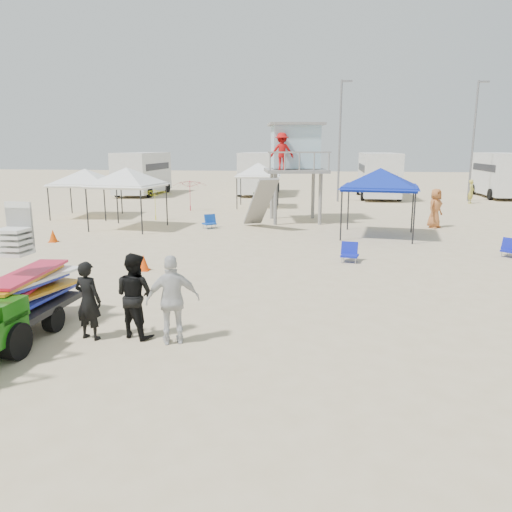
# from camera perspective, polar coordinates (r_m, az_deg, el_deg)

# --- Properties ---
(ground) EXTENTS (140.00, 140.00, 0.00)m
(ground) POSITION_cam_1_polar(r_m,az_deg,el_deg) (8.88, -5.89, -12.31)
(ground) COLOR beige
(ground) RESTS_ON ground
(surf_trailer) EXTENTS (1.45, 2.57, 2.32)m
(surf_trailer) POSITION_cam_1_polar(r_m,az_deg,el_deg) (11.18, -25.02, -3.06)
(surf_trailer) COLOR black
(surf_trailer) RESTS_ON ground
(man_left) EXTENTS (0.64, 0.50, 1.56)m
(man_left) POSITION_cam_1_polar(r_m,az_deg,el_deg) (10.24, -18.64, -4.85)
(man_left) COLOR black
(man_left) RESTS_ON ground
(man_mid) EXTENTS (1.00, 0.90, 1.70)m
(man_mid) POSITION_cam_1_polar(r_m,az_deg,el_deg) (10.10, -13.70, -4.38)
(man_mid) COLOR black
(man_mid) RESTS_ON ground
(man_right) EXTENTS (1.10, 0.75, 1.73)m
(man_right) POSITION_cam_1_polar(r_m,az_deg,el_deg) (9.60, -9.48, -4.98)
(man_right) COLOR silver
(man_right) RESTS_ON ground
(lifeguard_tower) EXTENTS (3.44, 3.44, 4.72)m
(lifeguard_tower) POSITION_cam_1_polar(r_m,az_deg,el_deg) (25.22, 4.38, 11.95)
(lifeguard_tower) COLOR gray
(lifeguard_tower) RESTS_ON ground
(canopy_blue) EXTENTS (3.34, 3.34, 3.25)m
(canopy_blue) POSITION_cam_1_polar(r_m,az_deg,el_deg) (21.39, 14.05, 9.34)
(canopy_blue) COLOR black
(canopy_blue) RESTS_ON ground
(canopy_white_a) EXTENTS (3.08, 3.08, 3.19)m
(canopy_white_a) POSITION_cam_1_polar(r_m,az_deg,el_deg) (23.57, -14.59, 9.42)
(canopy_white_a) COLOR black
(canopy_white_a) RESTS_ON ground
(canopy_white_b) EXTENTS (3.32, 3.32, 2.96)m
(canopy_white_b) POSITION_cam_1_polar(r_m,az_deg,el_deg) (28.21, -18.98, 9.11)
(canopy_white_b) COLOR black
(canopy_white_b) RESTS_ON ground
(canopy_white_c) EXTENTS (2.75, 2.75, 3.14)m
(canopy_white_c) POSITION_cam_1_polar(r_m,az_deg,el_deg) (31.12, 0.25, 10.35)
(canopy_white_c) COLOR black
(canopy_white_c) RESTS_ON ground
(umbrella_a) EXTENTS (2.40, 2.43, 1.82)m
(umbrella_a) POSITION_cam_1_polar(r_m,az_deg,el_deg) (29.66, -7.54, 6.89)
(umbrella_a) COLOR red
(umbrella_a) RESTS_ON ground
(umbrella_b) EXTENTS (2.50, 2.50, 1.61)m
(umbrella_b) POSITION_cam_1_polar(r_m,az_deg,el_deg) (26.05, -11.39, 5.77)
(umbrella_b) COLOR yellow
(umbrella_b) RESTS_ON ground
(cone_near) EXTENTS (0.34, 0.34, 0.50)m
(cone_near) POSITION_cam_1_polar(r_m,az_deg,el_deg) (15.56, -12.73, -0.73)
(cone_near) COLOR #F54107
(cone_near) RESTS_ON ground
(cone_far) EXTENTS (0.34, 0.34, 0.50)m
(cone_far) POSITION_cam_1_polar(r_m,az_deg,el_deg) (21.32, -22.19, 2.15)
(cone_far) COLOR #D64506
(cone_far) RESTS_ON ground
(beach_chair_a) EXTENTS (0.73, 0.84, 0.64)m
(beach_chair_a) POSITION_cam_1_polar(r_m,az_deg,el_deg) (23.27, -5.31, 3.96)
(beach_chair_a) COLOR #0F3EA4
(beach_chair_a) RESTS_ON ground
(beach_chair_b) EXTENTS (0.63, 0.67, 0.64)m
(beach_chair_b) POSITION_cam_1_polar(r_m,az_deg,el_deg) (16.66, 10.64, 0.44)
(beach_chair_b) COLOR #0F1CAB
(beach_chair_b) RESTS_ON ground
(beach_chair_c) EXTENTS (0.74, 0.86, 0.64)m
(beach_chair_c) POSITION_cam_1_polar(r_m,az_deg,el_deg) (19.18, 27.06, 0.84)
(beach_chair_c) COLOR #0F18A3
(beach_chair_c) RESTS_ON ground
(rv_far_left) EXTENTS (2.64, 6.80, 3.25)m
(rv_far_left) POSITION_cam_1_polar(r_m,az_deg,el_deg) (40.36, -12.84, 9.39)
(rv_far_left) COLOR silver
(rv_far_left) RESTS_ON ground
(rv_mid_left) EXTENTS (2.65, 6.50, 3.25)m
(rv_mid_left) POSITION_cam_1_polar(r_m,az_deg,el_deg) (39.69, 0.40, 9.65)
(rv_mid_left) COLOR silver
(rv_mid_left) RESTS_ON ground
(rv_mid_right) EXTENTS (2.64, 7.00, 3.25)m
(rv_mid_right) POSITION_cam_1_polar(r_m,az_deg,el_deg) (38.10, 13.84, 9.18)
(rv_mid_right) COLOR silver
(rv_mid_right) RESTS_ON ground
(rv_far_right) EXTENTS (2.64, 6.60, 3.25)m
(rv_far_right) POSITION_cam_1_polar(r_m,az_deg,el_deg) (41.49, 26.20, 8.51)
(rv_far_right) COLOR silver
(rv_far_right) RESTS_ON ground
(light_pole_left) EXTENTS (0.14, 0.14, 8.00)m
(light_pole_left) POSITION_cam_1_polar(r_m,az_deg,el_deg) (34.86, 9.54, 12.72)
(light_pole_left) COLOR slate
(light_pole_left) RESTS_ON ground
(light_pole_right) EXTENTS (0.14, 0.14, 8.00)m
(light_pole_right) POSITION_cam_1_polar(r_m,az_deg,el_deg) (37.71, 23.56, 11.84)
(light_pole_right) COLOR slate
(light_pole_right) RESTS_ON ground
(distant_beachgoers) EXTENTS (14.44, 11.71, 1.82)m
(distant_beachgoers) POSITION_cam_1_polar(r_m,az_deg,el_deg) (28.57, 12.94, 6.34)
(distant_beachgoers) COLOR #567948
(distant_beachgoers) RESTS_ON ground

